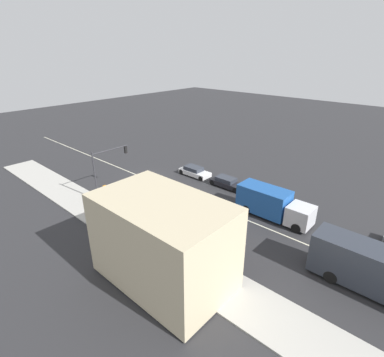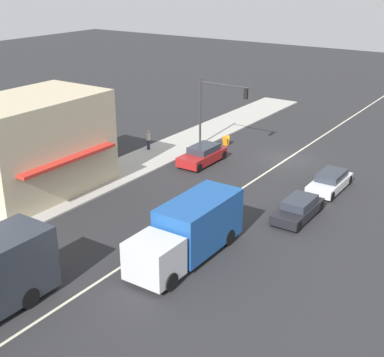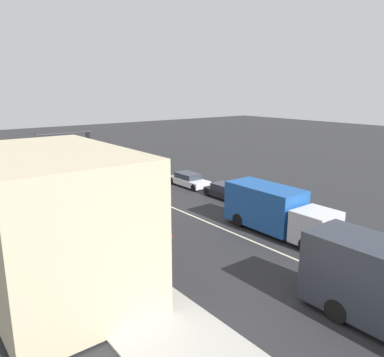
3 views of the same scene
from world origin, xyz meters
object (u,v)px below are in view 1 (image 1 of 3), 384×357
at_px(van_white, 195,171).
at_px(sedan_dark, 227,182).
at_px(hatchback_red, 136,198).
at_px(traffic_signal_main, 106,165).
at_px(warning_aframe_sign, 106,189).
at_px(delivery_truck, 272,203).
at_px(pedestrian, 92,214).

bearing_deg(van_white, sedan_dark, 90.00).
bearing_deg(hatchback_red, traffic_signal_main, -72.37).
bearing_deg(warning_aframe_sign, delivery_truck, 115.05).
relative_size(delivery_truck, van_white, 1.74).
bearing_deg(delivery_truck, van_white, -102.47).
distance_m(pedestrian, sedan_dark, 16.08).
height_order(pedestrian, sedan_dark, pedestrian).
relative_size(traffic_signal_main, sedan_dark, 1.32).
bearing_deg(pedestrian, van_white, -178.65).
xyz_separation_m(delivery_truck, van_white, (-2.80, -12.66, -0.87)).
bearing_deg(hatchback_red, warning_aframe_sign, -81.01).
relative_size(warning_aframe_sign, hatchback_red, 0.19).
xyz_separation_m(traffic_signal_main, hatchback_red, (-1.12, 3.54, -3.24)).
distance_m(pedestrian, van_white, 15.32).
bearing_deg(delivery_truck, traffic_signal_main, -62.21).
xyz_separation_m(pedestrian, sedan_dark, (-15.31, 4.89, -0.37)).
xyz_separation_m(hatchback_red, sedan_dark, (-10.00, 4.85, -0.08)).
bearing_deg(traffic_signal_main, delivery_truck, 117.79).
relative_size(traffic_signal_main, van_white, 1.30).
distance_m(traffic_signal_main, van_white, 12.02).
bearing_deg(warning_aframe_sign, traffic_signal_main, 73.10).
height_order(pedestrian, hatchback_red, pedestrian).
xyz_separation_m(traffic_signal_main, sedan_dark, (-11.12, 8.39, -3.31)).
relative_size(traffic_signal_main, pedestrian, 3.53).
distance_m(delivery_truck, van_white, 13.00).
xyz_separation_m(van_white, hatchback_red, (10.00, 0.40, 0.06)).
bearing_deg(traffic_signal_main, sedan_dark, 142.98).
bearing_deg(warning_aframe_sign, van_white, 157.94).
bearing_deg(van_white, pedestrian, 1.35).
bearing_deg(traffic_signal_main, warning_aframe_sign, -106.90).
distance_m(traffic_signal_main, hatchback_red, 4.93).
height_order(warning_aframe_sign, van_white, van_white).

